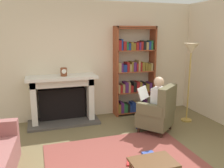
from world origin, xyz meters
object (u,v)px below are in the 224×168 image
at_px(armchair_reading, 158,112).
at_px(mantel_clock, 64,72).
at_px(floor_lamp, 191,56).
at_px(fireplace, 62,97).
at_px(seated_reader, 153,102).
at_px(side_table, 153,166).
at_px(bookshelf, 134,73).

bearing_deg(armchair_reading, mantel_clock, -70.87).
bearing_deg(floor_lamp, mantel_clock, 164.91).
xyz_separation_m(fireplace, floor_lamp, (2.70, -0.82, 0.93)).
bearing_deg(mantel_clock, fireplace, 112.07).
height_order(seated_reader, side_table, seated_reader).
distance_m(bookshelf, side_table, 3.08).
bearing_deg(seated_reader, bookshelf, -131.45).
bearing_deg(seated_reader, armchair_reading, 90.00).
xyz_separation_m(mantel_clock, floor_lamp, (2.66, -0.72, 0.34)).
bearing_deg(seated_reader, fireplace, -71.65).
xyz_separation_m(bookshelf, armchair_reading, (0.03, -1.20, -0.59)).
height_order(fireplace, armchair_reading, fireplace).
distance_m(bookshelf, floor_lamp, 1.37).
height_order(bookshelf, seated_reader, bookshelf).
bearing_deg(armchair_reading, seated_reader, -90.00).
xyz_separation_m(bookshelf, seated_reader, (-0.04, -1.11, -0.40)).
relative_size(fireplace, seated_reader, 1.36).
xyz_separation_m(fireplace, seated_reader, (1.70, -1.07, 0.05)).
relative_size(seated_reader, side_table, 2.04).
xyz_separation_m(armchair_reading, seated_reader, (-0.07, 0.09, 0.20)).
bearing_deg(seated_reader, side_table, 23.17).
xyz_separation_m(seated_reader, side_table, (-0.91, -1.75, -0.26)).
bearing_deg(fireplace, mantel_clock, -67.93).
xyz_separation_m(seated_reader, floor_lamp, (1.00, 0.25, 0.88)).
bearing_deg(fireplace, side_table, -74.36).
distance_m(bookshelf, armchair_reading, 1.34).
relative_size(armchair_reading, floor_lamp, 0.55).
xyz_separation_m(armchair_reading, floor_lamp, (0.93, 0.34, 1.07)).
bearing_deg(floor_lamp, armchair_reading, -159.73).
bearing_deg(side_table, seated_reader, 62.56).
bearing_deg(mantel_clock, seated_reader, -30.33).
xyz_separation_m(mantel_clock, armchair_reading, (1.73, -1.06, -0.74)).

